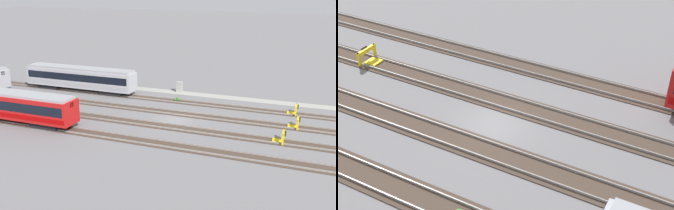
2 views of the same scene
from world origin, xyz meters
TOP-DOWN VIEW (x-y plane):
  - ground_plane at (0.00, 0.00)m, footprint 400.00×400.00m
  - service_walkway at (0.00, -12.18)m, footprint 54.00×2.00m
  - rail_track_nearest at (0.00, -7.61)m, footprint 90.00×2.23m
  - rail_track_near_inner at (0.00, -2.54)m, footprint 90.00×2.24m
  - rail_track_middle at (0.00, 2.54)m, footprint 90.00×2.24m
  - rail_track_far_inner at (0.00, 7.61)m, footprint 90.00×2.23m
  - subway_car_front_row_leftmost at (18.32, -7.63)m, footprint 18.01×2.88m
  - subway_car_front_row_left_inner at (18.32, 7.56)m, footprint 18.00×2.85m
  - bumper_stop_nearest_track at (-13.28, -7.61)m, footprint 1.36×2.00m
  - bumper_stop_near_inner_track at (-13.81, -2.53)m, footprint 1.37×2.01m
  - bumper_stop_middle_track at (-12.71, 2.54)m, footprint 1.36×2.01m
  - electrical_cabinet at (3.93, -12.55)m, footprint 0.90×0.73m
  - weed_clump at (2.48, -7.81)m, footprint 0.92×0.70m

SIDE VIEW (x-z plane):
  - ground_plane at x=0.00m, z-range 0.00..0.00m
  - service_walkway at x=0.00m, z-range 0.00..0.01m
  - rail_track_nearest at x=0.00m, z-range -0.06..0.15m
  - rail_track_near_inner at x=0.00m, z-range -0.06..0.15m
  - rail_track_middle at x=0.00m, z-range -0.06..0.15m
  - rail_track_far_inner at x=0.00m, z-range -0.06..0.15m
  - weed_clump at x=2.48m, z-range -0.08..0.56m
  - bumper_stop_nearest_track at x=-13.28m, z-range -0.10..1.12m
  - bumper_stop_near_inner_track at x=-13.81m, z-range -0.10..1.12m
  - bumper_stop_middle_track at x=-12.71m, z-range -0.10..1.12m
  - electrical_cabinet at x=3.93m, z-range 0.00..1.60m
  - subway_car_front_row_leftmost at x=18.32m, z-range 0.19..3.89m
  - subway_car_front_row_left_inner at x=18.32m, z-range 0.19..3.89m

